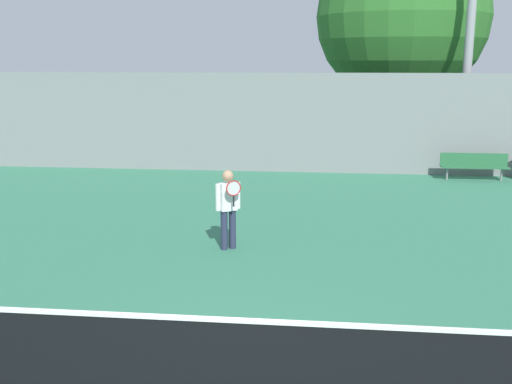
{
  "coord_description": "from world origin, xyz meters",
  "views": [
    {
      "loc": [
        0.94,
        -5.89,
        3.74
      ],
      "look_at": [
        -0.43,
        6.75,
        0.92
      ],
      "focal_mm": 42.0,
      "sensor_mm": 36.0,
      "label": 1
    }
  ],
  "objects_px": {
    "tennis_player": "(228,205)",
    "tree_green_broad": "(402,17)",
    "tennis_net": "(229,361)",
    "bench_courtside_near": "(474,164)"
  },
  "relations": [
    {
      "from": "tennis_player",
      "to": "tennis_net",
      "type": "bearing_deg",
      "value": -113.18
    },
    {
      "from": "tennis_net",
      "to": "bench_courtside_near",
      "type": "distance_m",
      "value": 14.6
    },
    {
      "from": "tennis_net",
      "to": "tree_green_broad",
      "type": "bearing_deg",
      "value": 77.89
    },
    {
      "from": "bench_courtside_near",
      "to": "tree_green_broad",
      "type": "bearing_deg",
      "value": 110.03
    },
    {
      "from": "tennis_net",
      "to": "tennis_player",
      "type": "relative_size",
      "value": 6.28
    },
    {
      "from": "tennis_player",
      "to": "tree_green_broad",
      "type": "relative_size",
      "value": 0.19
    },
    {
      "from": "tennis_player",
      "to": "bench_courtside_near",
      "type": "relative_size",
      "value": 0.77
    },
    {
      "from": "tennis_net",
      "to": "bench_courtside_near",
      "type": "height_order",
      "value": "tennis_net"
    },
    {
      "from": "bench_courtside_near",
      "to": "tree_green_broad",
      "type": "distance_m",
      "value": 7.22
    },
    {
      "from": "tennis_player",
      "to": "bench_courtside_near",
      "type": "bearing_deg",
      "value": 17.79
    }
  ]
}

